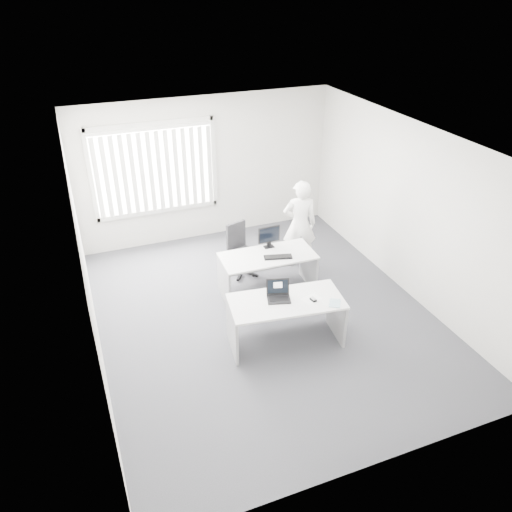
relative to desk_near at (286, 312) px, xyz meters
name	(u,v)px	position (x,y,z in m)	size (l,w,h in m)	color
ground	(264,315)	(-0.04, 0.72, -0.53)	(6.00, 6.00, 0.00)	#4E4F55
wall_back	(206,169)	(-0.04, 3.72, 0.87)	(5.00, 0.02, 2.80)	beige
wall_front	(383,372)	(-0.04, -2.28, 0.87)	(5.00, 0.02, 2.80)	beige
wall_left	(85,269)	(-2.54, 0.72, 0.87)	(0.02, 6.00, 2.80)	beige
wall_right	(409,210)	(2.46, 0.72, 0.87)	(0.02, 6.00, 2.80)	beige
ceiling	(266,142)	(-0.04, 0.72, 2.27)	(5.00, 6.00, 0.02)	white
window	(155,169)	(-1.04, 3.68, 1.02)	(2.32, 0.06, 1.76)	silver
blinds	(155,172)	(-1.04, 3.62, 0.99)	(2.20, 0.10, 1.50)	white
desk_near	(286,312)	(0.00, 0.00, 0.00)	(1.69, 0.96, 0.73)	silver
desk_far	(268,265)	(0.26, 1.32, -0.02)	(1.57, 0.77, 0.70)	silver
office_chair	(241,258)	(0.07, 2.08, -0.24)	(0.66, 0.66, 0.93)	black
person	(300,224)	(1.13, 1.94, 0.30)	(0.60, 0.39, 1.65)	white
laptop	(279,292)	(-0.09, 0.05, 0.33)	(0.32, 0.29, 0.25)	black
paper_sheet	(312,299)	(0.35, -0.09, 0.20)	(0.26, 0.19, 0.00)	white
mouse	(313,299)	(0.35, -0.14, 0.23)	(0.06, 0.10, 0.04)	#AAAAAC
booklet	(335,303)	(0.60, -0.31, 0.21)	(0.15, 0.21, 0.01)	white
keyboard	(278,257)	(0.39, 1.18, 0.19)	(0.46, 0.15, 0.02)	black
monitor	(269,237)	(0.39, 1.57, 0.37)	(0.38, 0.11, 0.38)	black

